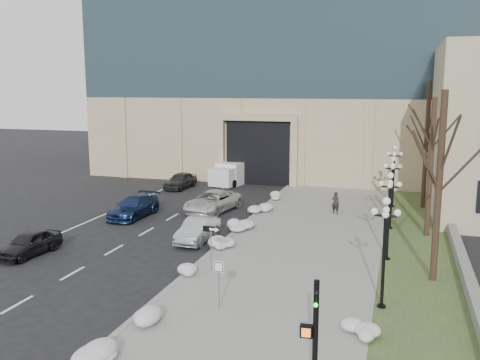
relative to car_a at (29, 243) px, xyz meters
The scene contains 30 objects.
ground 13.09m from the car_a, 36.94° to the right, with size 160.00×160.00×0.00m, color black.
sidewalk 15.26m from the car_a, 23.77° to the left, with size 9.00×40.00×0.12m, color gray.
curb 11.29m from the car_a, 33.02° to the left, with size 0.30×40.00×0.14m, color gray.
grass_strip 21.36m from the car_a, 16.72° to the left, with size 4.00×40.00×0.10m, color #364924.
stone_wall 23.88m from the car_a, 19.94° to the left, with size 0.50×30.00×0.70m, color gray.
car_a is the anchor object (origin of this frame).
car_b 9.40m from the car_a, 33.47° to the left, with size 1.47×4.21×1.39m, color #9EA2A5.
car_c 9.53m from the car_a, 82.01° to the left, with size 2.04×5.01×1.45m, color #16274F.
car_d 14.00m from the car_a, 64.14° to the left, with size 2.51×5.44×1.51m, color silver.
car_e 20.28m from the car_a, 89.32° to the left, with size 1.70×4.23×1.44m, color #2E2F34.
pedestrian 20.50m from the car_a, 43.33° to the left, with size 0.58×0.38×1.59m, color black.
box_truck 24.81m from the car_a, 80.38° to the left, with size 3.38×6.80×2.06m.
one_way_sign 10.74m from the car_a, ahead, with size 0.90×0.25×2.40m.
keep_sign 13.01m from the car_a, 17.78° to the right, with size 0.46×0.08×2.13m.
traffic_signal 19.84m from the car_a, 29.80° to the right, with size 0.68×0.90×3.99m.
snow_clump_a 13.63m from the car_a, 43.00° to the right, with size 1.10×1.60×0.36m, color silver.
snow_clump_b 11.50m from the car_a, 30.62° to the right, with size 1.10×1.60×0.36m, color silver.
snow_clump_c 9.87m from the car_a, ahead, with size 1.10×1.60×0.36m, color silver.
snow_clump_d 10.51m from the car_a, 20.55° to the left, with size 1.10×1.60×0.36m, color silver.
snow_clump_e 12.46m from the car_a, 39.81° to the left, with size 1.10×1.60×0.36m, color silver.
snow_clump_f 16.26m from the car_a, 53.55° to the left, with size 1.10×1.60×0.36m, color silver.
snow_clump_g 20.03m from the car_a, 61.48° to the left, with size 1.10×1.60×0.36m, color silver.
snow_clump_h 18.62m from the car_a, 15.15° to the right, with size 1.10×1.60×0.36m, color silver.
lamppost_a 18.99m from the car_a, ahead, with size 1.18×1.18×4.76m.
lamppost_b 19.47m from the car_a, 13.91° to the left, with size 1.18×1.18×4.76m.
lamppost_c 21.94m from the car_a, 30.72° to the left, with size 1.18×1.18×4.76m.
lamppost_d 25.86m from the car_a, 43.26° to the left, with size 1.18×1.18×4.76m.
tree_near 21.68m from the car_a, ahead, with size 3.20×3.20×9.00m.
tree_mid 23.77m from the car_a, 25.83° to the left, with size 3.20×3.20×8.50m.
tree_far 28.25m from the car_a, 40.89° to the left, with size 3.20×3.20×9.50m.
Camera 1 is at (8.77, -15.69, 9.16)m, focal length 40.00 mm.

